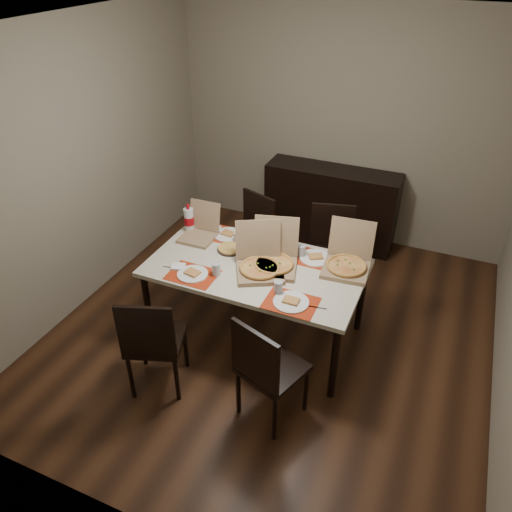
{
  "coord_description": "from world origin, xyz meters",
  "views": [
    {
      "loc": [
        1.25,
        -3.29,
        3.12
      ],
      "look_at": [
        -0.13,
        -0.1,
        0.85
      ],
      "focal_mm": 35.0,
      "sensor_mm": 36.0,
      "label": 1
    }
  ],
  "objects_px": {
    "chair_near_left": "(153,340)",
    "dip_bowl": "(274,259)",
    "chair_far_left": "(251,235)",
    "chair_near_right": "(266,368)",
    "sideboard": "(331,206)",
    "soda_bottle": "(189,220)",
    "pizza_box_center": "(260,265)",
    "dining_table": "(256,272)",
    "chair_far_right": "(330,248)"
  },
  "relations": [
    {
      "from": "dining_table",
      "to": "soda_bottle",
      "type": "bearing_deg",
      "value": 160.1
    },
    {
      "from": "sideboard",
      "to": "soda_bottle",
      "type": "relative_size",
      "value": 5.42
    },
    {
      "from": "dining_table",
      "to": "sideboard",
      "type": "bearing_deg",
      "value": 86.17
    },
    {
      "from": "pizza_box_center",
      "to": "soda_bottle",
      "type": "xyz_separation_m",
      "value": [
        -0.86,
        0.35,
        0.06
      ]
    },
    {
      "from": "chair_near_right",
      "to": "chair_far_right",
      "type": "distance_m",
      "value": 1.73
    },
    {
      "from": "chair_far_right",
      "to": "pizza_box_center",
      "type": "distance_m",
      "value": 1.06
    },
    {
      "from": "chair_far_left",
      "to": "sideboard",
      "type": "bearing_deg",
      "value": 63.3
    },
    {
      "from": "dining_table",
      "to": "chair_near_left",
      "type": "xyz_separation_m",
      "value": [
        -0.46,
        -0.91,
        -0.17
      ]
    },
    {
      "from": "sideboard",
      "to": "dining_table",
      "type": "bearing_deg",
      "value": -93.83
    },
    {
      "from": "dining_table",
      "to": "pizza_box_center",
      "type": "bearing_deg",
      "value": -44.25
    },
    {
      "from": "dining_table",
      "to": "chair_near_right",
      "type": "distance_m",
      "value": 0.96
    },
    {
      "from": "sideboard",
      "to": "dip_bowl",
      "type": "distance_m",
      "value": 1.78
    },
    {
      "from": "sideboard",
      "to": "dining_table",
      "type": "distance_m",
      "value": 1.9
    },
    {
      "from": "chair_near_left",
      "to": "chair_far_left",
      "type": "height_order",
      "value": "same"
    },
    {
      "from": "sideboard",
      "to": "pizza_box_center",
      "type": "height_order",
      "value": "pizza_box_center"
    },
    {
      "from": "sideboard",
      "to": "dining_table",
      "type": "height_order",
      "value": "sideboard"
    },
    {
      "from": "chair_far_left",
      "to": "soda_bottle",
      "type": "bearing_deg",
      "value": -126.92
    },
    {
      "from": "chair_far_left",
      "to": "soda_bottle",
      "type": "distance_m",
      "value": 0.75
    },
    {
      "from": "chair_near_right",
      "to": "chair_far_right",
      "type": "height_order",
      "value": "same"
    },
    {
      "from": "chair_near_left",
      "to": "dip_bowl",
      "type": "distance_m",
      "value": 1.22
    },
    {
      "from": "chair_near_right",
      "to": "chair_far_left",
      "type": "xyz_separation_m",
      "value": [
        -0.85,
        1.65,
        0.0
      ]
    },
    {
      "from": "dip_bowl",
      "to": "dining_table",
      "type": "bearing_deg",
      "value": -129.89
    },
    {
      "from": "chair_far_left",
      "to": "pizza_box_center",
      "type": "bearing_deg",
      "value": -62.03
    },
    {
      "from": "chair_near_left",
      "to": "chair_far_right",
      "type": "bearing_deg",
      "value": 64.39
    },
    {
      "from": "chair_near_left",
      "to": "dining_table",
      "type": "bearing_deg",
      "value": 63.21
    },
    {
      "from": "dip_bowl",
      "to": "chair_near_right",
      "type": "bearing_deg",
      "value": -71.35
    },
    {
      "from": "dining_table",
      "to": "soda_bottle",
      "type": "relative_size",
      "value": 6.51
    },
    {
      "from": "sideboard",
      "to": "chair_near_right",
      "type": "relative_size",
      "value": 1.61
    },
    {
      "from": "chair_near_left",
      "to": "pizza_box_center",
      "type": "distance_m",
      "value": 1.04
    },
    {
      "from": "chair_near_left",
      "to": "chair_far_right",
      "type": "distance_m",
      "value": 2.01
    },
    {
      "from": "dining_table",
      "to": "chair_far_left",
      "type": "bearing_deg",
      "value": 116.51
    },
    {
      "from": "sideboard",
      "to": "pizza_box_center",
      "type": "relative_size",
      "value": 2.75
    },
    {
      "from": "chair_far_right",
      "to": "dip_bowl",
      "type": "bearing_deg",
      "value": -111.08
    },
    {
      "from": "chair_far_right",
      "to": "soda_bottle",
      "type": "xyz_separation_m",
      "value": [
        -1.21,
        -0.61,
        0.36
      ]
    },
    {
      "from": "pizza_box_center",
      "to": "chair_near_right",
      "type": "bearing_deg",
      "value": -63.74
    },
    {
      "from": "chair_near_right",
      "to": "chair_far_left",
      "type": "distance_m",
      "value": 1.86
    },
    {
      "from": "sideboard",
      "to": "chair_far_right",
      "type": "bearing_deg",
      "value": -74.13
    },
    {
      "from": "chair_near_left",
      "to": "chair_near_right",
      "type": "bearing_deg",
      "value": 4.99
    },
    {
      "from": "chair_far_left",
      "to": "chair_far_right",
      "type": "distance_m",
      "value": 0.82
    },
    {
      "from": "chair_far_left",
      "to": "dip_bowl",
      "type": "bearing_deg",
      "value": -52.69
    },
    {
      "from": "dining_table",
      "to": "soda_bottle",
      "type": "xyz_separation_m",
      "value": [
        -0.81,
        0.29,
        0.18
      ]
    },
    {
      "from": "sideboard",
      "to": "dip_bowl",
      "type": "bearing_deg",
      "value": -90.43
    },
    {
      "from": "pizza_box_center",
      "to": "soda_bottle",
      "type": "bearing_deg",
      "value": 158.14
    },
    {
      "from": "chair_far_left",
      "to": "chair_near_right",
      "type": "bearing_deg",
      "value": -62.83
    },
    {
      "from": "sideboard",
      "to": "chair_far_left",
      "type": "bearing_deg",
      "value": -116.7
    },
    {
      "from": "pizza_box_center",
      "to": "sideboard",
      "type": "bearing_deg",
      "value": 87.89
    },
    {
      "from": "pizza_box_center",
      "to": "dip_bowl",
      "type": "xyz_separation_m",
      "value": [
        0.06,
        0.19,
        -0.04
      ]
    },
    {
      "from": "sideboard",
      "to": "soda_bottle",
      "type": "distance_m",
      "value": 1.89
    },
    {
      "from": "dining_table",
      "to": "chair_near_right",
      "type": "relative_size",
      "value": 1.94
    },
    {
      "from": "chair_near_right",
      "to": "pizza_box_center",
      "type": "distance_m",
      "value": 0.92
    }
  ]
}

